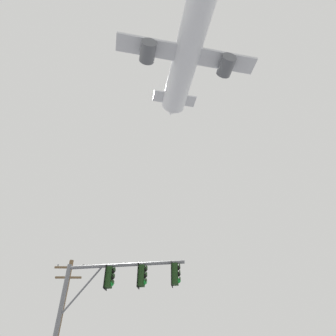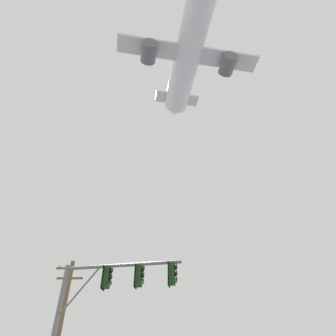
{
  "view_description": "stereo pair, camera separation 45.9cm",
  "coord_description": "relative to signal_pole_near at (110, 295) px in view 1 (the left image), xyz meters",
  "views": [
    {
      "loc": [
        -0.94,
        -4.94,
        1.41
      ],
      "look_at": [
        -0.75,
        13.76,
        15.81
      ],
      "focal_mm": 31.82,
      "sensor_mm": 36.0,
      "label": 1
    },
    {
      "loc": [
        -0.48,
        -4.94,
        1.41
      ],
      "look_at": [
        -0.75,
        13.76,
        15.81
      ],
      "focal_mm": 31.82,
      "sensor_mm": 36.0,
      "label": 2
    }
  ],
  "objects": [
    {
      "name": "signal_pole_near",
      "position": [
        0.0,
        0.0,
        0.0
      ],
      "size": [
        5.47,
        1.09,
        6.34
      ],
      "color": "slate",
      "rests_on": "ground"
    },
    {
      "name": "airplane",
      "position": [
        5.92,
        12.25,
        40.48
      ],
      "size": [
        22.82,
        29.54,
        8.05
      ],
      "color": "white"
    },
    {
      "name": "utility_pole",
      "position": [
        -4.29,
        7.37,
        -0.02
      ],
      "size": [
        2.2,
        0.28,
        9.15
      ],
      "color": "brown",
      "rests_on": "ground"
    }
  ]
}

